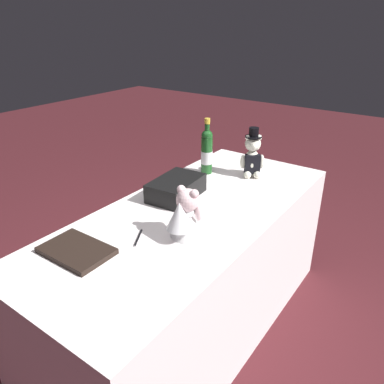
# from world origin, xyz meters

# --- Properties ---
(ground_plane) EXTENTS (12.00, 12.00, 0.00)m
(ground_plane) POSITION_xyz_m (0.00, 0.00, 0.00)
(ground_plane) COLOR #47191E
(reception_table) EXTENTS (1.80, 0.76, 0.75)m
(reception_table) POSITION_xyz_m (0.00, 0.00, 0.37)
(reception_table) COLOR white
(reception_table) RESTS_ON ground_plane
(teddy_bear_groom) EXTENTS (0.14, 0.13, 0.29)m
(teddy_bear_groom) POSITION_xyz_m (-0.57, 0.03, 0.87)
(teddy_bear_groom) COLOR silver
(teddy_bear_groom) RESTS_ON reception_table
(teddy_bear_bride) EXTENTS (0.20, 0.16, 0.23)m
(teddy_bear_bride) POSITION_xyz_m (0.21, 0.12, 0.85)
(teddy_bear_bride) COLOR white
(teddy_bear_bride) RESTS_ON reception_table
(champagne_bottle) EXTENTS (0.07, 0.07, 0.34)m
(champagne_bottle) POSITION_xyz_m (-0.45, -0.22, 0.89)
(champagne_bottle) COLOR #1B4E1F
(champagne_bottle) RESTS_ON reception_table
(signing_pen) EXTENTS (0.12, 0.07, 0.01)m
(signing_pen) POSITION_xyz_m (0.35, -0.04, 0.75)
(signing_pen) COLOR black
(signing_pen) RESTS_ON reception_table
(gift_case_black) EXTENTS (0.32, 0.22, 0.10)m
(gift_case_black) POSITION_xyz_m (-0.08, -0.16, 0.80)
(gift_case_black) COLOR black
(gift_case_black) RESTS_ON reception_table
(guestbook) EXTENTS (0.19, 0.29, 0.02)m
(guestbook) POSITION_xyz_m (0.57, -0.16, 0.76)
(guestbook) COLOR black
(guestbook) RESTS_ON reception_table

